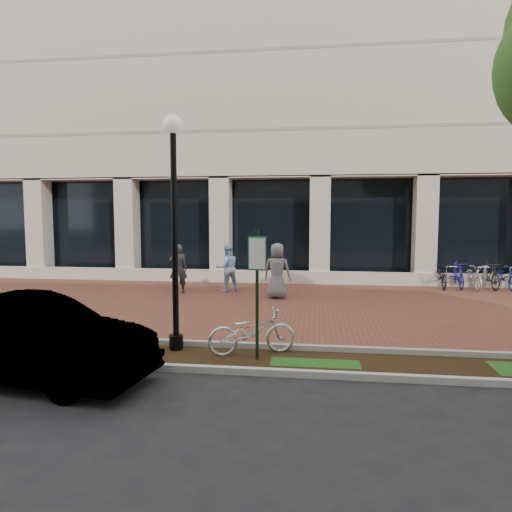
# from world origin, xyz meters

# --- Properties ---
(ground) EXTENTS (120.00, 120.00, 0.00)m
(ground) POSITION_xyz_m (0.00, 0.00, 0.00)
(ground) COLOR black
(ground) RESTS_ON ground
(brick_plaza) EXTENTS (40.00, 9.00, 0.01)m
(brick_plaza) POSITION_xyz_m (0.00, 0.00, 0.01)
(brick_plaza) COLOR brown
(brick_plaza) RESTS_ON ground
(planting_strip) EXTENTS (40.00, 1.50, 0.01)m
(planting_strip) POSITION_xyz_m (0.00, -5.25, 0.01)
(planting_strip) COLOR black
(planting_strip) RESTS_ON ground
(curb_plaza_side) EXTENTS (40.00, 0.12, 0.12)m
(curb_plaza_side) POSITION_xyz_m (0.00, -4.50, 0.06)
(curb_plaza_side) COLOR #A6A69C
(curb_plaza_side) RESTS_ON ground
(curb_street_side) EXTENTS (40.00, 0.12, 0.12)m
(curb_street_side) POSITION_xyz_m (0.00, -6.00, 0.06)
(curb_street_side) COLOR #A6A69C
(curb_street_side) RESTS_ON ground
(near_office_building) EXTENTS (40.00, 12.12, 16.00)m
(near_office_building) POSITION_xyz_m (0.00, 10.47, 10.05)
(near_office_building) COLOR beige
(near_office_building) RESTS_ON ground
(parking_sign) EXTENTS (0.34, 0.07, 2.42)m
(parking_sign) POSITION_xyz_m (0.82, -5.20, 1.54)
(parking_sign) COLOR black
(parking_sign) RESTS_ON ground
(lamppost) EXTENTS (0.36, 0.36, 4.59)m
(lamppost) POSITION_xyz_m (-0.86, -4.77, 2.58)
(lamppost) COLOR black
(lamppost) RESTS_ON ground
(locked_bicycle) EXTENTS (1.81, 1.17, 0.90)m
(locked_bicycle) POSITION_xyz_m (0.68, -4.86, 0.45)
(locked_bicycle) COLOR silver
(locked_bicycle) RESTS_ON ground
(pedestrian_left) EXTENTS (0.69, 0.52, 1.71)m
(pedestrian_left) POSITION_xyz_m (-2.82, 1.69, 0.85)
(pedestrian_left) COLOR #27282C
(pedestrian_left) RESTS_ON ground
(pedestrian_mid) EXTENTS (1.02, 0.95, 1.69)m
(pedestrian_mid) POSITION_xyz_m (-1.22, 2.24, 0.84)
(pedestrian_mid) COLOR #91B3D8
(pedestrian_mid) RESTS_ON ground
(pedestrian_right) EXTENTS (0.96, 0.70, 1.80)m
(pedestrian_right) POSITION_xyz_m (0.63, 1.14, 0.90)
(pedestrian_right) COLOR slate
(pedestrian_right) RESTS_ON ground
(bollard) EXTENTS (0.12, 0.12, 0.85)m
(bollard) POSITION_xyz_m (7.93, 3.93, 0.43)
(bollard) COLOR silver
(bollard) RESTS_ON ground
(bike_rack_cluster) EXTENTS (3.50, 1.79, 1.01)m
(bike_rack_cluster) POSITION_xyz_m (7.83, 4.09, 0.48)
(bike_rack_cluster) COLOR black
(bike_rack_cluster) RESTS_ON ground
(sedan_near_curb) EXTENTS (4.30, 1.99, 1.37)m
(sedan_near_curb) POSITION_xyz_m (-2.72, -6.74, 0.68)
(sedan_near_curb) COLOR #B0B0B4
(sedan_near_curb) RESTS_ON ground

